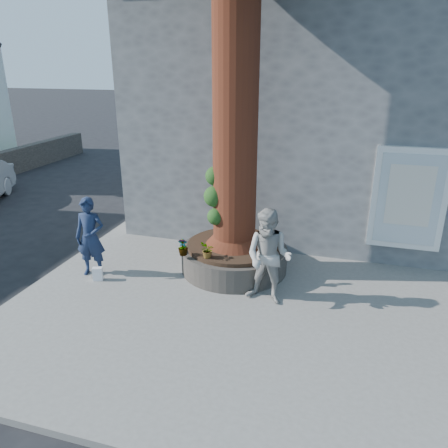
# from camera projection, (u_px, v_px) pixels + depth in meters

# --- Properties ---
(ground) EXTENTS (120.00, 120.00, 0.00)m
(ground) POSITION_uv_depth(u_px,v_px,m) (164.00, 315.00, 8.12)
(ground) COLOR black
(ground) RESTS_ON ground
(pavement) EXTENTS (9.00, 8.00, 0.12)m
(pavement) POSITION_uv_depth(u_px,v_px,m) (255.00, 298.00, 8.60)
(pavement) COLOR slate
(pavement) RESTS_ON ground
(yellow_line) EXTENTS (0.10, 30.00, 0.01)m
(yellow_line) POSITION_uv_depth(u_px,v_px,m) (58.00, 271.00, 9.83)
(yellow_line) COLOR yellow
(yellow_line) RESTS_ON ground
(stone_shop) EXTENTS (10.30, 8.30, 6.30)m
(stone_shop) POSITION_uv_depth(u_px,v_px,m) (337.00, 107.00, 12.81)
(stone_shop) COLOR #535558
(stone_shop) RESTS_ON ground
(planter) EXTENTS (2.30, 2.30, 0.60)m
(planter) POSITION_uv_depth(u_px,v_px,m) (234.00, 257.00, 9.56)
(planter) COLOR black
(planter) RESTS_ON pavement
(man) EXTENTS (0.68, 0.51, 1.71)m
(man) POSITION_uv_depth(u_px,v_px,m) (90.00, 237.00, 9.14)
(man) COLOR #17233F
(man) RESTS_ON pavement
(woman) EXTENTS (0.99, 0.82, 1.84)m
(woman) POSITION_uv_depth(u_px,v_px,m) (269.00, 257.00, 8.05)
(woman) COLOR #9B9994
(woman) RESTS_ON pavement
(shopping_bag) EXTENTS (0.23, 0.18, 0.28)m
(shopping_bag) POSITION_uv_depth(u_px,v_px,m) (98.00, 274.00, 9.13)
(shopping_bag) COLOR white
(shopping_bag) RESTS_ON pavement
(plant_a) EXTENTS (0.21, 0.19, 0.34)m
(plant_a) POSITION_uv_depth(u_px,v_px,m) (183.00, 247.00, 8.85)
(plant_a) COLOR gray
(plant_a) RESTS_ON planter
(plant_b) EXTENTS (0.29, 0.29, 0.38)m
(plant_b) POSITION_uv_depth(u_px,v_px,m) (269.00, 249.00, 8.74)
(plant_b) COLOR gray
(plant_b) RESTS_ON planter
(plant_c) EXTENTS (0.24, 0.24, 0.37)m
(plant_c) POSITION_uv_depth(u_px,v_px,m) (183.00, 247.00, 8.85)
(plant_c) COLOR gray
(plant_c) RESTS_ON planter
(plant_d) EXTENTS (0.30, 0.33, 0.33)m
(plant_d) POSITION_uv_depth(u_px,v_px,m) (207.00, 250.00, 8.72)
(plant_d) COLOR gray
(plant_d) RESTS_ON planter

